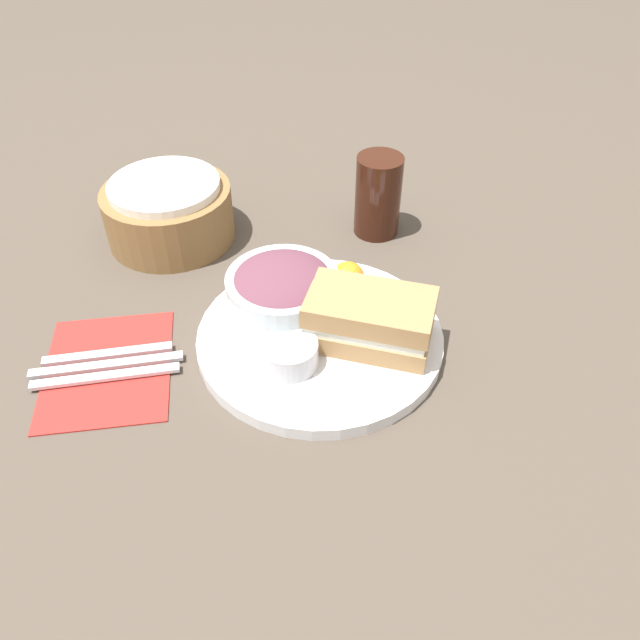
# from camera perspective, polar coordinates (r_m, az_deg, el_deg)

# --- Properties ---
(ground_plane) EXTENTS (4.00, 4.00, 0.00)m
(ground_plane) POSITION_cam_1_polar(r_m,az_deg,el_deg) (0.75, 0.00, -2.08)
(ground_plane) COLOR #4C4238
(plate) EXTENTS (0.29, 0.29, 0.02)m
(plate) POSITION_cam_1_polar(r_m,az_deg,el_deg) (0.74, 0.00, -1.62)
(plate) COLOR silver
(plate) RESTS_ON ground_plane
(sandwich) EXTENTS (0.16, 0.13, 0.06)m
(sandwich) POSITION_cam_1_polar(r_m,az_deg,el_deg) (0.71, 4.55, 0.06)
(sandwich) COLOR #A37A4C
(sandwich) RESTS_ON plate
(salad_bowl) EXTENTS (0.13, 0.13, 0.07)m
(salad_bowl) POSITION_cam_1_polar(r_m,az_deg,el_deg) (0.74, -3.42, 2.71)
(salad_bowl) COLOR silver
(salad_bowl) RESTS_ON plate
(dressing_cup) EXTENTS (0.06, 0.06, 0.03)m
(dressing_cup) POSITION_cam_1_polar(r_m,az_deg,el_deg) (0.69, -2.82, -3.09)
(dressing_cup) COLOR #B7B7BC
(dressing_cup) RESTS_ON plate
(orange_wedge) EXTENTS (0.04, 0.04, 0.04)m
(orange_wedge) POSITION_cam_1_polar(r_m,az_deg,el_deg) (0.78, 2.56, 3.87)
(orange_wedge) COLOR orange
(orange_wedge) RESTS_ON plate
(drink_glass) EXTENTS (0.07, 0.07, 0.12)m
(drink_glass) POSITION_cam_1_polar(r_m,az_deg,el_deg) (0.91, 5.33, 11.25)
(drink_glass) COLOR #38190F
(drink_glass) RESTS_ON ground_plane
(bread_basket) EXTENTS (0.18, 0.18, 0.09)m
(bread_basket) POSITION_cam_1_polar(r_m,az_deg,el_deg) (0.92, -13.66, 9.63)
(bread_basket) COLOR olive
(bread_basket) RESTS_ON ground_plane
(napkin) EXTENTS (0.14, 0.18, 0.00)m
(napkin) POSITION_cam_1_polar(r_m,az_deg,el_deg) (0.76, -18.84, -4.15)
(napkin) COLOR #B22823
(napkin) RESTS_ON ground_plane
(fork) EXTENTS (0.16, 0.02, 0.01)m
(fork) POSITION_cam_1_polar(r_m,az_deg,el_deg) (0.74, -19.02, -4.90)
(fork) COLOR silver
(fork) RESTS_ON napkin
(knife) EXTENTS (0.17, 0.02, 0.01)m
(knife) POSITION_cam_1_polar(r_m,az_deg,el_deg) (0.75, -18.92, -3.91)
(knife) COLOR silver
(knife) RESTS_ON napkin
(spoon) EXTENTS (0.15, 0.02, 0.01)m
(spoon) POSITION_cam_1_polar(r_m,az_deg,el_deg) (0.76, -18.82, -2.95)
(spoon) COLOR silver
(spoon) RESTS_ON napkin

